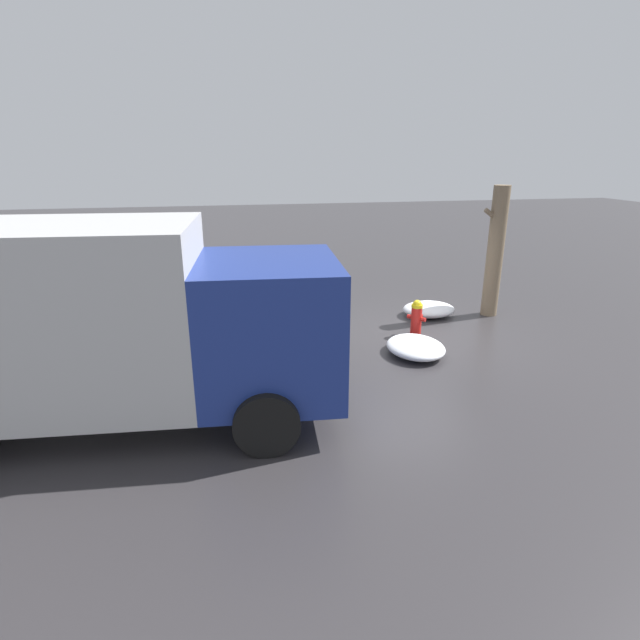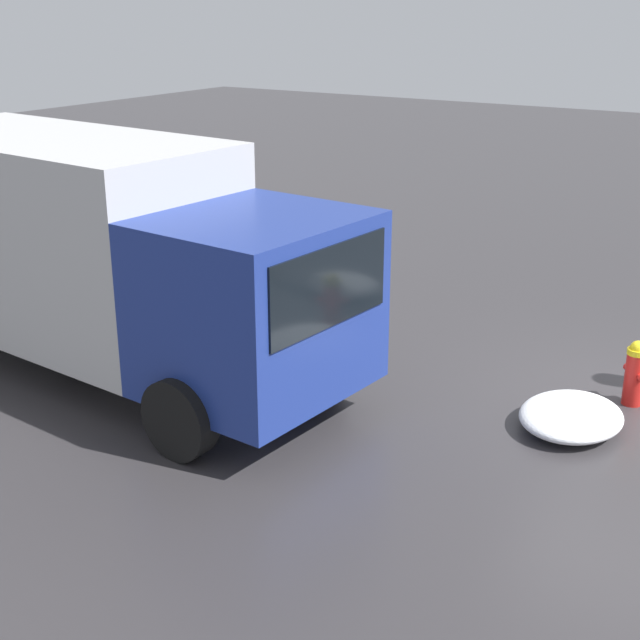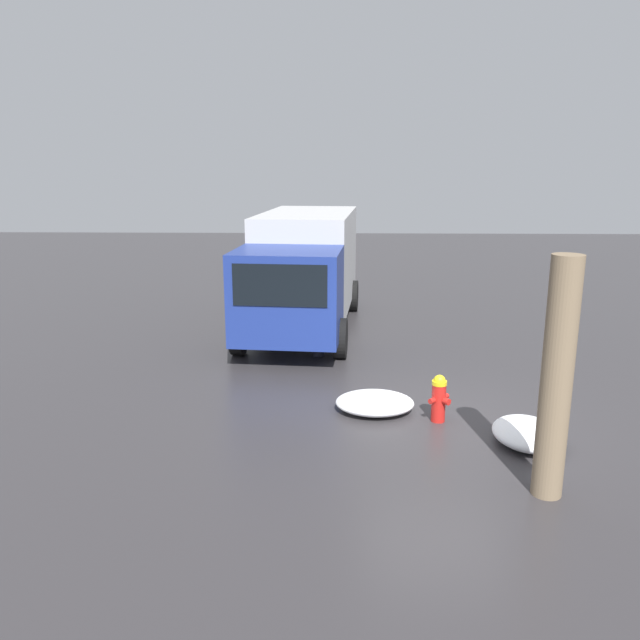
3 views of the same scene
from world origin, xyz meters
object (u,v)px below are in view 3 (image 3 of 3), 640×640
at_px(delivery_truck, 304,267).
at_px(fire_hydrant, 439,398).
at_px(tree_trunk, 557,379).
at_px(pedestrian, 319,313).

bearing_deg(delivery_truck, fire_hydrant, 117.22).
height_order(tree_trunk, pedestrian, tree_trunk).
bearing_deg(pedestrian, tree_trunk, 2.47).
height_order(fire_hydrant, tree_trunk, tree_trunk).
distance_m(fire_hydrant, tree_trunk, 2.83).
xyz_separation_m(tree_trunk, pedestrian, (6.00, 3.16, -0.59)).
bearing_deg(fire_hydrant, tree_trunk, -16.95).
distance_m(delivery_truck, pedestrian, 2.67).
bearing_deg(tree_trunk, fire_hydrant, 23.79).
relative_size(fire_hydrant, pedestrian, 0.45).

